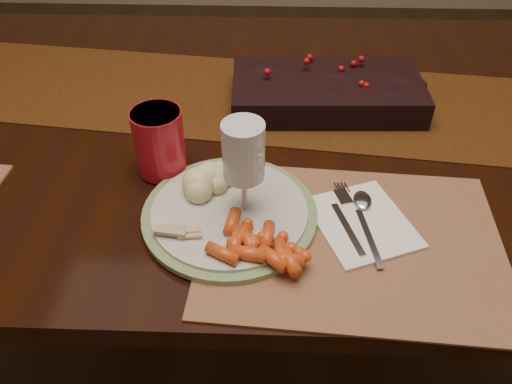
{
  "coord_description": "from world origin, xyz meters",
  "views": [
    {
      "loc": [
        0.03,
        -0.85,
        1.31
      ],
      "look_at": [
        0.01,
        -0.28,
        0.8
      ],
      "focal_mm": 35.0,
      "sensor_mm": 36.0,
      "label": 1
    }
  ],
  "objects_px": {
    "turkey_shreds": "(179,232)",
    "wine_glass": "(244,174)",
    "placemat_main": "(351,241)",
    "napkin": "(362,222)",
    "dinner_plate": "(230,212)",
    "centerpiece": "(327,88)",
    "dining_table": "(254,243)",
    "baby_carrots": "(254,239)",
    "mashed_potatoes": "(213,177)",
    "red_cup": "(160,142)"
  },
  "relations": [
    {
      "from": "baby_carrots",
      "to": "centerpiece",
      "type": "bearing_deg",
      "value": 72.11
    },
    {
      "from": "turkey_shreds",
      "to": "napkin",
      "type": "relative_size",
      "value": 0.44
    },
    {
      "from": "baby_carrots",
      "to": "turkey_shreds",
      "type": "distance_m",
      "value": 0.11
    },
    {
      "from": "baby_carrots",
      "to": "mashed_potatoes",
      "type": "xyz_separation_m",
      "value": [
        -0.07,
        0.12,
        0.01
      ]
    },
    {
      "from": "centerpiece",
      "to": "turkey_shreds",
      "type": "height_order",
      "value": "centerpiece"
    },
    {
      "from": "turkey_shreds",
      "to": "wine_glass",
      "type": "bearing_deg",
      "value": 34.85
    },
    {
      "from": "napkin",
      "to": "baby_carrots",
      "type": "bearing_deg",
      "value": 179.46
    },
    {
      "from": "dinner_plate",
      "to": "turkey_shreds",
      "type": "bearing_deg",
      "value": -139.46
    },
    {
      "from": "dining_table",
      "to": "wine_glass",
      "type": "relative_size",
      "value": 10.33
    },
    {
      "from": "wine_glass",
      "to": "mashed_potatoes",
      "type": "bearing_deg",
      "value": 141.23
    },
    {
      "from": "wine_glass",
      "to": "red_cup",
      "type": "bearing_deg",
      "value": 143.74
    },
    {
      "from": "dinner_plate",
      "to": "napkin",
      "type": "height_order",
      "value": "dinner_plate"
    },
    {
      "from": "centerpiece",
      "to": "wine_glass",
      "type": "relative_size",
      "value": 2.19
    },
    {
      "from": "centerpiece",
      "to": "napkin",
      "type": "bearing_deg",
      "value": -84.74
    },
    {
      "from": "dining_table",
      "to": "baby_carrots",
      "type": "height_order",
      "value": "baby_carrots"
    },
    {
      "from": "placemat_main",
      "to": "wine_glass",
      "type": "height_order",
      "value": "wine_glass"
    },
    {
      "from": "mashed_potatoes",
      "to": "turkey_shreds",
      "type": "distance_m",
      "value": 0.12
    },
    {
      "from": "dining_table",
      "to": "red_cup",
      "type": "height_order",
      "value": "red_cup"
    },
    {
      "from": "dinner_plate",
      "to": "wine_glass",
      "type": "xyz_separation_m",
      "value": [
        0.02,
        0.01,
        0.08
      ]
    },
    {
      "from": "dining_table",
      "to": "red_cup",
      "type": "distance_m",
      "value": 0.5
    },
    {
      "from": "mashed_potatoes",
      "to": "turkey_shreds",
      "type": "relative_size",
      "value": 1.26
    },
    {
      "from": "red_cup",
      "to": "turkey_shreds",
      "type": "bearing_deg",
      "value": -72.46
    },
    {
      "from": "centerpiece",
      "to": "wine_glass",
      "type": "distance_m",
      "value": 0.37
    },
    {
      "from": "baby_carrots",
      "to": "wine_glass",
      "type": "bearing_deg",
      "value": 103.15
    },
    {
      "from": "baby_carrots",
      "to": "wine_glass",
      "type": "distance_m",
      "value": 0.1
    },
    {
      "from": "centerpiece",
      "to": "baby_carrots",
      "type": "distance_m",
      "value": 0.43
    },
    {
      "from": "mashed_potatoes",
      "to": "wine_glass",
      "type": "bearing_deg",
      "value": -38.77
    },
    {
      "from": "turkey_shreds",
      "to": "placemat_main",
      "type": "bearing_deg",
      "value": 3.33
    },
    {
      "from": "placemat_main",
      "to": "red_cup",
      "type": "height_order",
      "value": "red_cup"
    },
    {
      "from": "mashed_potatoes",
      "to": "dining_table",
      "type": "bearing_deg",
      "value": 77.12
    },
    {
      "from": "dinner_plate",
      "to": "napkin",
      "type": "relative_size",
      "value": 1.74
    },
    {
      "from": "dinner_plate",
      "to": "mashed_potatoes",
      "type": "distance_m",
      "value": 0.06
    },
    {
      "from": "placemat_main",
      "to": "napkin",
      "type": "relative_size",
      "value": 2.84
    },
    {
      "from": "dining_table",
      "to": "turkey_shreds",
      "type": "bearing_deg",
      "value": -105.54
    },
    {
      "from": "dinner_plate",
      "to": "wine_glass",
      "type": "relative_size",
      "value": 1.58
    },
    {
      "from": "red_cup",
      "to": "mashed_potatoes",
      "type": "bearing_deg",
      "value": -34.85
    },
    {
      "from": "wine_glass",
      "to": "dining_table",
      "type": "bearing_deg",
      "value": 89.23
    },
    {
      "from": "placemat_main",
      "to": "mashed_potatoes",
      "type": "relative_size",
      "value": 5.05
    },
    {
      "from": "dining_table",
      "to": "napkin",
      "type": "height_order",
      "value": "napkin"
    },
    {
      "from": "dining_table",
      "to": "turkey_shreds",
      "type": "relative_size",
      "value": 25.53
    },
    {
      "from": "dinner_plate",
      "to": "napkin",
      "type": "xyz_separation_m",
      "value": [
        0.21,
        -0.01,
        -0.0
      ]
    },
    {
      "from": "placemat_main",
      "to": "turkey_shreds",
      "type": "xyz_separation_m",
      "value": [
        -0.26,
        -0.01,
        0.03
      ]
    },
    {
      "from": "mashed_potatoes",
      "to": "napkin",
      "type": "bearing_deg",
      "value": -13.6
    },
    {
      "from": "dinner_plate",
      "to": "placemat_main",
      "type": "bearing_deg",
      "value": -13.48
    },
    {
      "from": "red_cup",
      "to": "wine_glass",
      "type": "bearing_deg",
      "value": -36.26
    },
    {
      "from": "dining_table",
      "to": "placemat_main",
      "type": "relative_size",
      "value": 4.0
    },
    {
      "from": "dinner_plate",
      "to": "baby_carrots",
      "type": "xyz_separation_m",
      "value": [
        0.04,
        -0.07,
        0.02
      ]
    },
    {
      "from": "turkey_shreds",
      "to": "wine_glass",
      "type": "relative_size",
      "value": 0.4
    },
    {
      "from": "napkin",
      "to": "red_cup",
      "type": "height_order",
      "value": "red_cup"
    },
    {
      "from": "centerpiece",
      "to": "napkin",
      "type": "relative_size",
      "value": 2.41
    }
  ]
}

